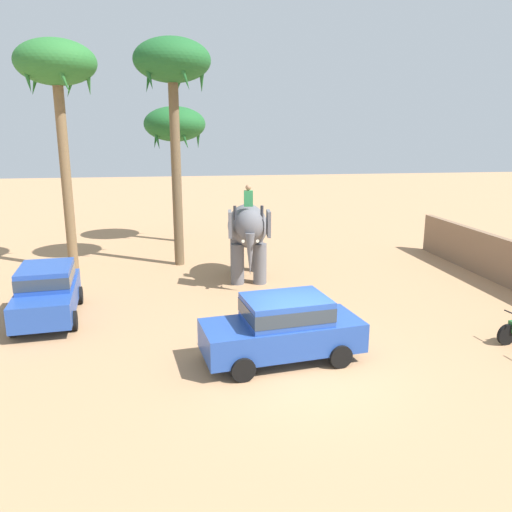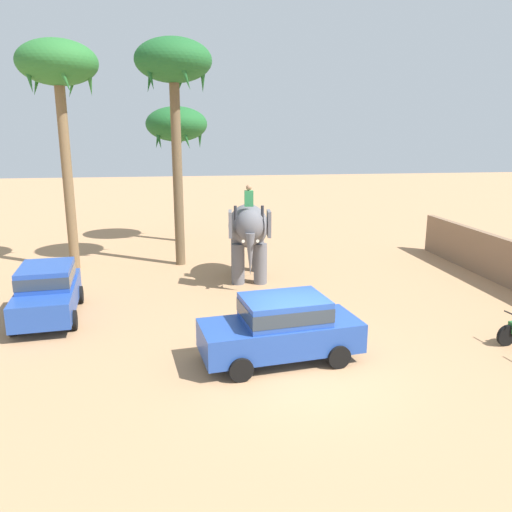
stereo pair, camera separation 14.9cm
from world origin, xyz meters
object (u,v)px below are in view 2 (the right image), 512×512
object	(u,v)px
car_parked_far_side	(47,290)
palm_tree_left_of_road	(174,69)
palm_tree_behind_elephant	(177,127)
palm_tree_near_hut	(58,71)
car_sedan_foreground	(282,326)
elephant_with_mahout	(248,231)

from	to	relation	value
car_parked_far_side	palm_tree_left_of_road	bearing A→B (deg)	55.66
car_parked_far_side	palm_tree_behind_elephant	size ratio (longest dim) A/B	0.59
palm_tree_behind_elephant	palm_tree_near_hut	distance (m)	7.24
car_sedan_foreground	palm_tree_near_hut	bearing A→B (deg)	124.18
palm_tree_behind_elephant	elephant_with_mahout	bearing A→B (deg)	-71.52
car_parked_far_side	palm_tree_left_of_road	size ratio (longest dim) A/B	0.44
palm_tree_behind_elephant	palm_tree_near_hut	xyz separation A→B (m)	(-4.65, -5.13, 2.13)
palm_tree_behind_elephant	palm_tree_left_of_road	size ratio (longest dim) A/B	0.74
car_sedan_foreground	elephant_with_mahout	distance (m)	7.69
elephant_with_mahout	palm_tree_left_of_road	world-z (taller)	palm_tree_left_of_road
car_sedan_foreground	palm_tree_left_of_road	distance (m)	13.03
palm_tree_behind_elephant	palm_tree_left_of_road	xyz separation A→B (m)	(-0.05, -5.16, 2.29)
palm_tree_left_of_road	palm_tree_near_hut	bearing A→B (deg)	179.60
car_parked_far_side	palm_tree_near_hut	size ratio (longest dim) A/B	0.45
palm_tree_near_hut	palm_tree_left_of_road	bearing A→B (deg)	-0.40
palm_tree_left_of_road	elephant_with_mahout	bearing A→B (deg)	-45.83
car_sedan_foreground	palm_tree_near_hut	world-z (taller)	palm_tree_near_hut
palm_tree_left_of_road	palm_tree_behind_elephant	bearing A→B (deg)	89.40
elephant_with_mahout	palm_tree_left_of_road	distance (m)	7.46
palm_tree_behind_elephant	palm_tree_near_hut	size ratio (longest dim) A/B	0.76
elephant_with_mahout	car_parked_far_side	bearing A→B (deg)	-153.90
car_sedan_foreground	elephant_with_mahout	xyz separation A→B (m)	(0.22, 7.61, 1.06)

